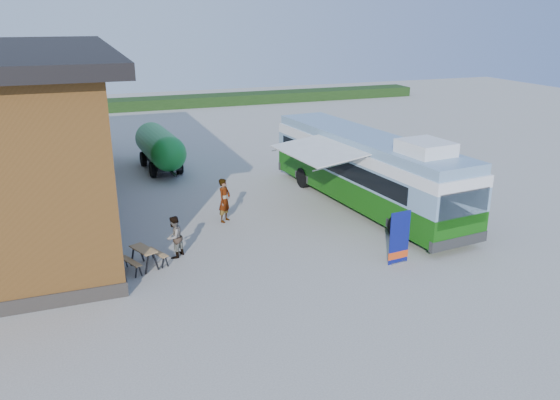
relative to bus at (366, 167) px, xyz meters
name	(u,v)px	position (x,y,z in m)	size (l,w,h in m)	color
ground	(309,266)	(-5.14, -5.28, -1.91)	(100.00, 100.00, 0.00)	#BCB7AD
barn	(6,137)	(-15.64, 4.72, 1.68)	(9.60, 21.20, 7.50)	brown
hedge	(235,99)	(2.86, 32.72, -1.41)	(40.00, 3.00, 1.00)	#264419
bus	(366,167)	(0.00, 0.00, 0.00)	(4.09, 13.22, 4.00)	#186611
awning	(323,152)	(-2.32, -0.18, 1.00)	(3.35, 4.90, 0.55)	white
banner	(399,242)	(-1.94, -6.18, -1.08)	(0.89, 0.24, 2.04)	navy
picnic_table	(144,254)	(-10.83, -3.33, -1.34)	(1.71, 1.64, 0.77)	tan
person_a	(224,200)	(-6.85, 0.27, -0.92)	(0.72, 0.47, 1.98)	#999999
person_b	(174,237)	(-9.61, -2.76, -1.09)	(0.80, 0.62, 1.64)	#999999
slurry_tanker	(160,147)	(-8.24, 9.84, -0.49)	(2.32, 6.69, 2.47)	#1A9034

